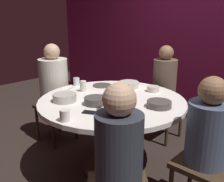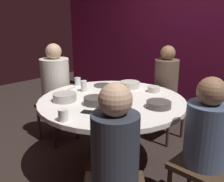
{
  "view_description": "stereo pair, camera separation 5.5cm",
  "coord_description": "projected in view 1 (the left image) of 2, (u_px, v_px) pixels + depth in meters",
  "views": [
    {
      "loc": [
        1.54,
        -1.69,
        1.52
      ],
      "look_at": [
        0.0,
        0.0,
        0.83
      ],
      "focal_mm": 40.66,
      "sensor_mm": 36.0,
      "label": 1
    },
    {
      "loc": [
        1.58,
        -1.65,
        1.52
      ],
      "look_at": [
        0.0,
        0.0,
        0.83
      ],
      "focal_mm": 40.66,
      "sensor_mm": 36.0,
      "label": 2
    }
  ],
  "objects": [
    {
      "name": "fork_near_plate",
      "position": [
        69.0,
        89.0,
        2.72
      ],
      "size": [
        0.08,
        0.17,
        0.01
      ],
      "primitive_type": "cube",
      "rotation": [
        0.0,
        0.0,
        0.34
      ],
      "color": "#B7B7BC",
      "rests_on": "dining_table"
    },
    {
      "name": "back_wall",
      "position": [
        202.0,
        31.0,
        3.59
      ],
      "size": [
        6.0,
        0.1,
        2.6
      ],
      "primitive_type": "cube",
      "color": "maroon",
      "rests_on": "ground"
    },
    {
      "name": "seated_diner_front_right",
      "position": [
        119.0,
        154.0,
        1.52
      ],
      "size": [
        0.57,
        0.57,
        1.16
      ],
      "rotation": [
        0.0,
        0.0,
        2.36
      ],
      "color": "#3F2D1E",
      "rests_on": "ground"
    },
    {
      "name": "bowl_serving_large",
      "position": [
        65.0,
        98.0,
        2.34
      ],
      "size": [
        0.22,
        0.22,
        0.07
      ],
      "primitive_type": "cylinder",
      "color": "#B2ADA3",
      "rests_on": "dining_table"
    },
    {
      "name": "seated_diner_right",
      "position": [
        208.0,
        134.0,
        1.82
      ],
      "size": [
        0.4,
        0.4,
        1.13
      ],
      "rotation": [
        0.0,
        0.0,
        3.14
      ],
      "color": "#3F2D1E",
      "rests_on": "ground"
    },
    {
      "name": "seated_diner_back",
      "position": [
        164.0,
        83.0,
        3.09
      ],
      "size": [
        0.4,
        0.4,
        1.18
      ],
      "rotation": [
        0.0,
        0.0,
        4.71
      ],
      "color": "#3F2D1E",
      "rests_on": "ground"
    },
    {
      "name": "cup_by_left_diner",
      "position": [
        76.0,
        82.0,
        2.86
      ],
      "size": [
        0.07,
        0.07,
        0.09
      ],
      "primitive_type": "cylinder",
      "color": "silver",
      "rests_on": "dining_table"
    },
    {
      "name": "cell_phone",
      "position": [
        91.0,
        112.0,
        2.07
      ],
      "size": [
        0.16,
        0.13,
        0.01
      ],
      "primitive_type": "cube",
      "rotation": [
        0.0,
        0.0,
        5.18
      ],
      "color": "black",
      "rests_on": "dining_table"
    },
    {
      "name": "dinner_plate",
      "position": [
        102.0,
        85.0,
        2.85
      ],
      "size": [
        0.21,
        0.21,
        0.01
      ],
      "primitive_type": "cylinder",
      "color": "#4C4742",
      "rests_on": "dining_table"
    },
    {
      "name": "bowl_small_white",
      "position": [
        95.0,
        101.0,
        2.26
      ],
      "size": [
        0.2,
        0.2,
        0.07
      ],
      "primitive_type": "cylinder",
      "color": "#4C4742",
      "rests_on": "dining_table"
    },
    {
      "name": "cup_near_candle",
      "position": [
        83.0,
        86.0,
        2.63
      ],
      "size": [
        0.06,
        0.06,
        0.11
      ],
      "primitive_type": "cylinder",
      "color": "silver",
      "rests_on": "dining_table"
    },
    {
      "name": "dining_table",
      "position": [
        112.0,
        113.0,
        2.45
      ],
      "size": [
        1.39,
        1.39,
        0.75
      ],
      "color": "white",
      "rests_on": "ground"
    },
    {
      "name": "knife_near_plate",
      "position": [
        100.0,
        95.0,
        2.52
      ],
      "size": [
        0.04,
        0.18,
        0.01
      ],
      "primitive_type": "cube",
      "rotation": [
        0.0,
        0.0,
        0.15
      ],
      "color": "#B7B7BC",
      "rests_on": "dining_table"
    },
    {
      "name": "bowl_salad_center",
      "position": [
        129.0,
        85.0,
        2.78
      ],
      "size": [
        0.21,
        0.21,
        0.07
      ],
      "primitive_type": "cylinder",
      "color": "beige",
      "rests_on": "dining_table"
    },
    {
      "name": "wine_glass",
      "position": [
        109.0,
        97.0,
        2.06
      ],
      "size": [
        0.08,
        0.08,
        0.18
      ],
      "color": "silver",
      "rests_on": "dining_table"
    },
    {
      "name": "bowl_rice_portion",
      "position": [
        159.0,
        104.0,
        2.19
      ],
      "size": [
        0.21,
        0.21,
        0.05
      ],
      "primitive_type": "cylinder",
      "color": "#4C4742",
      "rests_on": "dining_table"
    },
    {
      "name": "bowl_sauce_side",
      "position": [
        153.0,
        89.0,
        2.64
      ],
      "size": [
        0.12,
        0.12,
        0.06
      ],
      "primitive_type": "cylinder",
      "color": "beige",
      "rests_on": "dining_table"
    },
    {
      "name": "candle_holder",
      "position": [
        121.0,
        102.0,
        2.18
      ],
      "size": [
        0.09,
        0.09,
        0.11
      ],
      "color": "black",
      "rests_on": "dining_table"
    },
    {
      "name": "cup_by_right_diner",
      "position": [
        65.0,
        116.0,
        1.9
      ],
      "size": [
        0.08,
        0.08,
        0.09
      ],
      "primitive_type": "cylinder",
      "color": "silver",
      "rests_on": "dining_table"
    },
    {
      "name": "seated_diner_left",
      "position": [
        54.0,
        83.0,
        3.02
      ],
      "size": [
        0.4,
        0.4,
        1.21
      ],
      "rotation": [
        0.0,
        0.0,
        6.28
      ],
      "color": "#3F2D1E",
      "rests_on": "ground"
    },
    {
      "name": "ground_plane",
      "position": [
        112.0,
        168.0,
        2.63
      ],
      "size": [
        8.0,
        8.0,
        0.0
      ],
      "primitive_type": "plane",
      "color": "#2D231E"
    }
  ]
}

